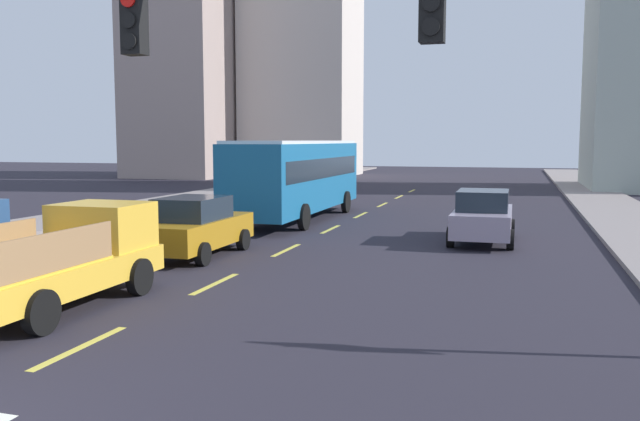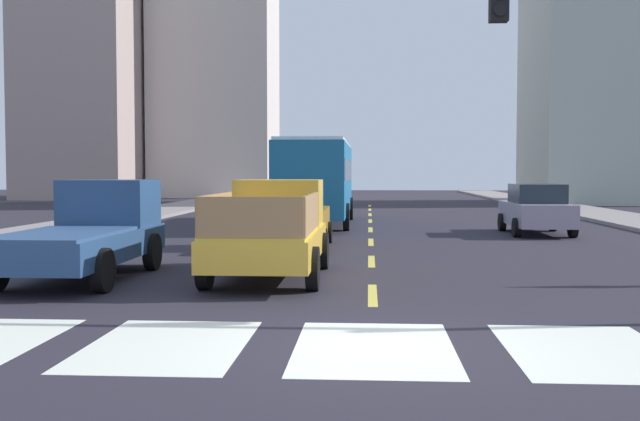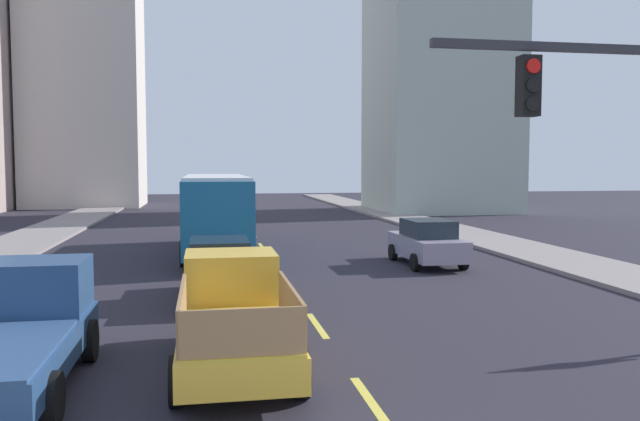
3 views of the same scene
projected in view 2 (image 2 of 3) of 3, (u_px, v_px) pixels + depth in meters
ground_plane at (374, 348)px, 9.29m from camera, size 160.00×160.00×0.00m
sidewalk_left at (65, 228)px, 27.93m from camera, size 3.45×110.00×0.15m
crosswalk_stripe_2 at (168, 344)px, 9.45m from camera, size 1.93×2.95×0.01m
crosswalk_stripe_3 at (374, 347)px, 9.29m from camera, size 1.93×2.95×0.01m
crosswalk_stripe_4 at (588, 351)px, 9.13m from camera, size 1.93×2.95×0.01m
lane_dash_0 at (373, 295)px, 13.27m from camera, size 0.16×2.40×0.01m
lane_dash_1 at (371, 261)px, 18.26m from camera, size 0.16×2.40×0.01m
lane_dash_2 at (371, 242)px, 23.24m from camera, size 0.16×2.40×0.01m
lane_dash_3 at (370, 230)px, 28.22m from camera, size 0.16×2.40×0.01m
lane_dash_4 at (370, 221)px, 33.21m from camera, size 0.16×2.40×0.01m
lane_dash_5 at (370, 215)px, 38.19m from camera, size 0.16×2.40×0.01m
lane_dash_6 at (370, 210)px, 43.17m from camera, size 0.16×2.40×0.01m
lane_dash_7 at (370, 206)px, 48.16m from camera, size 0.16×2.40×0.01m
pickup_stakebed at (272, 230)px, 15.74m from camera, size 2.18×5.20×1.96m
pickup_dark at (90, 231)px, 15.58m from camera, size 2.18×5.20×1.96m
city_bus at (317, 176)px, 30.69m from camera, size 2.72×10.80×3.32m
sedan_mid at (294, 217)px, 21.62m from camera, size 2.02×4.40×1.72m
sedan_near_left at (536, 209)px, 26.14m from camera, size 2.02×4.40×1.72m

